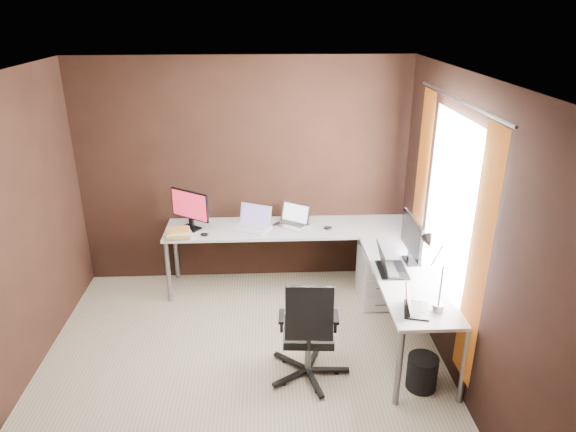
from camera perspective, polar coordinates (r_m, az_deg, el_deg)
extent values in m
cube|color=beige|center=(4.67, -5.11, -17.13)|extent=(3.60, 3.60, 0.00)
cube|color=white|center=(3.63, -6.50, 14.93)|extent=(3.60, 3.60, 0.00)
cube|color=black|center=(5.66, -4.92, 4.74)|extent=(3.60, 0.00, 2.50)
cube|color=black|center=(2.49, -7.68, -21.35)|extent=(3.60, 0.00, 2.50)
cube|color=black|center=(4.28, 19.11, -2.50)|extent=(0.00, 3.60, 2.50)
cube|color=white|center=(4.50, 17.74, 1.68)|extent=(0.00, 1.00, 1.30)
cube|color=#C35A17|center=(3.95, 20.33, -4.80)|extent=(0.01, 0.35, 2.00)
cube|color=#C35A17|center=(5.20, 14.47, 2.46)|extent=(0.01, 0.35, 2.00)
cylinder|color=slate|center=(4.28, 18.58, 12.10)|extent=(0.02, 1.90, 0.02)
cube|color=white|center=(5.57, 0.05, -1.35)|extent=(2.65, 0.60, 0.03)
cube|color=white|center=(4.74, 13.30, -6.58)|extent=(0.60, 1.65, 0.03)
cylinder|color=slate|center=(5.59, -13.16, -6.08)|extent=(0.05, 0.05, 0.70)
cylinder|color=slate|center=(6.05, -12.35, -3.73)|extent=(0.05, 0.05, 0.70)
cylinder|color=slate|center=(4.24, 12.20, -16.21)|extent=(0.05, 0.05, 0.70)
cylinder|color=slate|center=(4.40, 19.01, -15.50)|extent=(0.05, 0.05, 0.70)
cylinder|color=slate|center=(6.15, 11.99, -3.22)|extent=(0.05, 0.05, 0.70)
cube|color=white|center=(5.57, 10.15, -6.50)|extent=(0.42, 0.50, 0.60)
cube|color=black|center=(5.62, -10.78, -1.33)|extent=(0.26, 0.24, 0.01)
cube|color=black|center=(5.61, -10.68, -0.73)|extent=(0.06, 0.05, 0.10)
cube|color=black|center=(5.53, -10.83, 1.23)|extent=(0.42, 0.30, 0.31)
cube|color=red|center=(5.52, -10.94, 1.18)|extent=(0.38, 0.26, 0.28)
cube|color=black|center=(4.97, 13.53, -4.88)|extent=(0.14, 0.21, 0.01)
cube|color=black|center=(4.94, 13.37, -4.33)|extent=(0.03, 0.05, 0.09)
cube|color=black|center=(4.85, 13.60, -2.03)|extent=(0.04, 0.55, 0.34)
cube|color=#1231C0|center=(4.85, 13.77, -2.03)|extent=(0.02, 0.52, 0.31)
cube|color=white|center=(5.53, -4.03, -1.38)|extent=(0.44, 0.38, 0.02)
cube|color=white|center=(5.56, -3.62, 0.13)|extent=(0.36, 0.22, 0.23)
cube|color=slate|center=(5.55, -3.65, 0.11)|extent=(0.31, 0.19, 0.19)
cube|color=silver|center=(5.59, 0.36, -1.03)|extent=(0.42, 0.39, 0.02)
cube|color=silver|center=(5.62, 0.84, 0.36)|extent=(0.32, 0.24, 0.21)
cube|color=silver|center=(5.61, 0.81, 0.34)|extent=(0.28, 0.21, 0.18)
cube|color=black|center=(4.77, 11.49, -5.90)|extent=(0.26, 0.36, 0.02)
cube|color=black|center=(4.69, 10.46, -4.67)|extent=(0.07, 0.36, 0.22)
cube|color=#1A2C3E|center=(4.69, 10.53, -4.66)|extent=(0.06, 0.32, 0.19)
cube|color=black|center=(4.23, 14.06, -10.11)|extent=(0.25, 0.31, 0.02)
cube|color=black|center=(4.18, 13.19, -8.99)|extent=(0.12, 0.27, 0.17)
cube|color=#D46374|center=(4.18, 13.27, -9.00)|extent=(0.10, 0.24, 0.14)
cube|color=#997452|center=(5.45, -12.09, -2.14)|extent=(0.27, 0.22, 0.03)
cube|color=gold|center=(5.44, -12.11, -1.91)|extent=(0.26, 0.21, 0.02)
cube|color=white|center=(5.43, -12.12, -1.71)|extent=(0.28, 0.24, 0.02)
cube|color=gold|center=(5.43, -12.14, -1.55)|extent=(0.26, 0.23, 0.02)
ellipsoid|color=black|center=(5.42, -9.27, -2.04)|extent=(0.10, 0.08, 0.03)
ellipsoid|color=black|center=(5.52, 4.47, -1.31)|extent=(0.11, 0.09, 0.04)
cylinder|color=slate|center=(4.26, 16.33, -9.76)|extent=(0.09, 0.09, 0.06)
cylinder|color=slate|center=(4.15, 16.63, -7.36)|extent=(0.02, 0.02, 0.34)
cylinder|color=slate|center=(4.05, 16.20, -4.29)|extent=(0.02, 0.19, 0.26)
cone|color=slate|center=(4.06, 15.36, -2.79)|extent=(0.11, 0.14, 0.14)
cylinder|color=slate|center=(4.53, 2.23, -14.81)|extent=(0.05, 0.05, 0.34)
cube|color=black|center=(4.41, 2.27, -12.77)|extent=(0.44, 0.44, 0.07)
cube|color=black|center=(4.07, 2.39, -10.76)|extent=(0.38, 0.13, 0.45)
cylinder|color=black|center=(4.58, 14.67, -16.46)|extent=(0.32, 0.32, 0.29)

